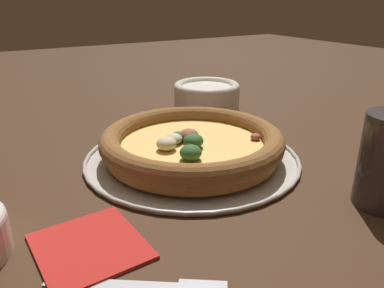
% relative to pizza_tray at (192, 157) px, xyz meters
% --- Properties ---
extents(ground_plane, '(3.00, 3.00, 0.00)m').
position_rel_pizza_tray_xyz_m(ground_plane, '(0.00, 0.00, -0.00)').
color(ground_plane, '#3D2616').
extents(pizza_tray, '(0.34, 0.34, 0.01)m').
position_rel_pizza_tray_xyz_m(pizza_tray, '(0.00, 0.00, 0.00)').
color(pizza_tray, '#B7B2A8').
rests_on(pizza_tray, ground_plane).
extents(pizza, '(0.29, 0.29, 0.04)m').
position_rel_pizza_tray_xyz_m(pizza, '(-0.00, 0.00, 0.03)').
color(pizza, '#A86B33').
rests_on(pizza, pizza_tray).
extents(bowl_near, '(0.15, 0.15, 0.06)m').
position_rel_pizza_tray_xyz_m(bowl_near, '(0.23, -0.18, 0.03)').
color(bowl_near, silver).
rests_on(bowl_near, ground_plane).
extents(napkin, '(0.12, 0.11, 0.01)m').
position_rel_pizza_tray_xyz_m(napkin, '(-0.14, 0.21, -0.00)').
color(napkin, '#B2231E').
rests_on(napkin, ground_plane).
extents(fork, '(0.11, 0.15, 0.00)m').
position_rel_pizza_tray_xyz_m(fork, '(-0.22, 0.18, -0.00)').
color(fork, '#B7B7BC').
rests_on(fork, ground_plane).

